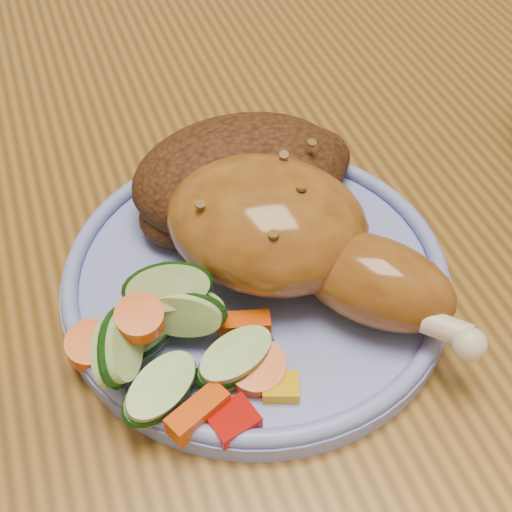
# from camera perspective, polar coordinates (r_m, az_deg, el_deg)

# --- Properties ---
(dining_table) EXTENTS (0.90, 1.40, 0.75)m
(dining_table) POSITION_cam_1_polar(r_m,az_deg,el_deg) (0.59, 0.35, 3.05)
(dining_table) COLOR brown
(dining_table) RESTS_ON ground
(chair_far) EXTENTS (0.42, 0.42, 0.91)m
(chair_far) POSITION_cam_1_polar(r_m,az_deg,el_deg) (1.19, -10.48, 17.25)
(chair_far) COLOR #4C2D16
(chair_far) RESTS_ON ground
(plate) EXTENTS (0.23, 0.23, 0.01)m
(plate) POSITION_cam_1_polar(r_m,az_deg,el_deg) (0.43, 0.00, -1.88)
(plate) COLOR #7584D5
(plate) RESTS_ON dining_table
(plate_rim) EXTENTS (0.23, 0.23, 0.01)m
(plate_rim) POSITION_cam_1_polar(r_m,az_deg,el_deg) (0.42, 0.00, -0.91)
(plate_rim) COLOR #7584D5
(plate_rim) RESTS_ON plate
(chicken_leg) EXTENTS (0.17, 0.19, 0.06)m
(chicken_leg) POSITION_cam_1_polar(r_m,az_deg,el_deg) (0.41, 2.89, 1.56)
(chicken_leg) COLOR brown
(chicken_leg) RESTS_ON plate
(rice_pilaf) EXTENTS (0.15, 0.10, 0.06)m
(rice_pilaf) POSITION_cam_1_polar(r_m,az_deg,el_deg) (0.45, -0.94, 6.39)
(rice_pilaf) COLOR #442411
(rice_pilaf) RESTS_ON plate
(vegetable_pile) EXTENTS (0.11, 0.11, 0.05)m
(vegetable_pile) POSITION_cam_1_polar(r_m,az_deg,el_deg) (0.38, -6.68, -6.86)
(vegetable_pile) COLOR #A50A05
(vegetable_pile) RESTS_ON plate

